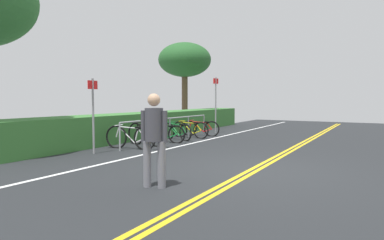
# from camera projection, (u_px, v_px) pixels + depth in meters

# --- Properties ---
(ground_plane) EXTENTS (34.86, 11.82, 0.05)m
(ground_plane) POSITION_uv_depth(u_px,v_px,m) (254.00, 171.00, 7.24)
(ground_plane) COLOR #232628
(centre_line_yellow_inner) EXTENTS (31.37, 0.10, 0.00)m
(centre_line_yellow_inner) POSITION_uv_depth(u_px,v_px,m) (257.00, 170.00, 7.20)
(centre_line_yellow_inner) COLOR gold
(centre_line_yellow_inner) RESTS_ON ground_plane
(centre_line_yellow_outer) EXTENTS (31.37, 0.10, 0.00)m
(centre_line_yellow_outer) POSITION_uv_depth(u_px,v_px,m) (250.00, 170.00, 7.28)
(centre_line_yellow_outer) COLOR gold
(centre_line_yellow_outer) RESTS_ON ground_plane
(bike_lane_stripe_white) EXTENTS (31.37, 0.12, 0.00)m
(bike_lane_stripe_white) POSITION_uv_depth(u_px,v_px,m) (134.00, 157.00, 8.92)
(bike_lane_stripe_white) COLOR white
(bike_lane_stripe_white) RESTS_ON ground_plane
(bike_rack) EXTENTS (5.40, 0.05, 0.87)m
(bike_rack) POSITION_uv_depth(u_px,v_px,m) (170.00, 124.00, 12.19)
(bike_rack) COLOR #9EA0A5
(bike_rack) RESTS_ON ground_plane
(bicycle_0) EXTENTS (0.49, 1.74, 0.78)m
(bicycle_0) POSITION_uv_depth(u_px,v_px,m) (130.00, 137.00, 10.31)
(bicycle_0) COLOR black
(bicycle_0) RESTS_ON ground_plane
(bicycle_1) EXTENTS (0.47, 1.83, 0.79)m
(bicycle_1) POSITION_uv_depth(u_px,v_px,m) (147.00, 134.00, 11.06)
(bicycle_1) COLOR black
(bicycle_1) RESTS_ON ground_plane
(bicycle_2) EXTENTS (0.46, 1.67, 0.68)m
(bicycle_2) POSITION_uv_depth(u_px,v_px,m) (164.00, 134.00, 11.84)
(bicycle_2) COLOR black
(bicycle_2) RESTS_ON ground_plane
(bicycle_3) EXTENTS (0.62, 1.59, 0.69)m
(bicycle_3) POSITION_uv_depth(u_px,v_px,m) (177.00, 131.00, 12.65)
(bicycle_3) COLOR black
(bicycle_3) RESTS_ON ground_plane
(bicycle_4) EXTENTS (0.46, 1.67, 0.70)m
(bicycle_4) POSITION_uv_depth(u_px,v_px,m) (190.00, 130.00, 13.29)
(bicycle_4) COLOR black
(bicycle_4) RESTS_ON ground_plane
(bicycle_5) EXTENTS (0.49, 1.64, 0.69)m
(bicycle_5) POSITION_uv_depth(u_px,v_px,m) (201.00, 128.00, 13.98)
(bicycle_5) COLOR black
(bicycle_5) RESTS_ON ground_plane
(pedestrian) EXTENTS (0.32, 0.48, 1.65)m
(pedestrian) POSITION_uv_depth(u_px,v_px,m) (154.00, 134.00, 5.78)
(pedestrian) COLOR slate
(pedestrian) RESTS_ON ground_plane
(sign_post_near) EXTENTS (0.36, 0.06, 2.13)m
(sign_post_near) POSITION_uv_depth(u_px,v_px,m) (93.00, 108.00, 9.34)
(sign_post_near) COLOR gray
(sign_post_near) RESTS_ON ground_plane
(sign_post_far) EXTENTS (0.36, 0.08, 2.54)m
(sign_post_far) POSITION_uv_depth(u_px,v_px,m) (216.00, 100.00, 14.96)
(sign_post_far) COLOR gray
(sign_post_far) RESTS_ON ground_plane
(hedge_backdrop) EXTENTS (14.35, 1.37, 0.99)m
(hedge_backdrop) POSITION_uv_depth(u_px,v_px,m) (156.00, 123.00, 14.37)
(hedge_backdrop) COLOR #387533
(hedge_backdrop) RESTS_ON ground_plane
(tree_mid) EXTENTS (3.11, 3.11, 4.87)m
(tree_mid) POSITION_uv_depth(u_px,v_px,m) (185.00, 61.00, 19.60)
(tree_mid) COLOR brown
(tree_mid) RESTS_ON ground_plane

